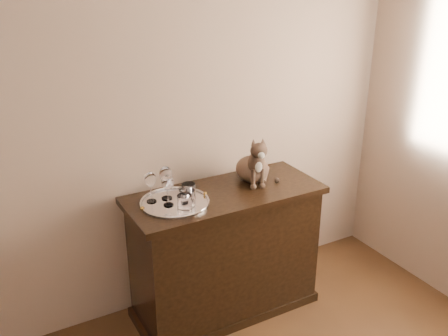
# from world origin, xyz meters

# --- Properties ---
(wall_back) EXTENTS (4.00, 0.10, 2.70)m
(wall_back) POSITION_xyz_m (0.00, 2.25, 1.35)
(wall_back) COLOR #BEA38E
(wall_back) RESTS_ON ground
(sideboard) EXTENTS (1.20, 0.50, 0.85)m
(sideboard) POSITION_xyz_m (0.60, 1.94, 0.42)
(sideboard) COLOR black
(sideboard) RESTS_ON ground
(tray) EXTENTS (0.40, 0.40, 0.01)m
(tray) POSITION_xyz_m (0.27, 1.94, 0.85)
(tray) COLOR silver
(tray) RESTS_ON sideboard
(wine_glass_a) EXTENTS (0.07, 0.07, 0.18)m
(wine_glass_a) POSITION_xyz_m (0.16, 2.02, 0.95)
(wine_glass_a) COLOR white
(wine_glass_a) RESTS_ON tray
(wine_glass_b) EXTENTS (0.08, 0.08, 0.20)m
(wine_glass_b) POSITION_xyz_m (0.25, 2.01, 0.96)
(wine_glass_b) COLOR silver
(wine_glass_b) RESTS_ON tray
(wine_glass_d) EXTENTS (0.07, 0.07, 0.19)m
(wine_glass_d) POSITION_xyz_m (0.23, 1.93, 0.95)
(wine_glass_d) COLOR silver
(wine_glass_d) RESTS_ON tray
(tumbler_a) EXTENTS (0.09, 0.09, 0.10)m
(tumbler_a) POSITION_xyz_m (0.32, 1.87, 0.91)
(tumbler_a) COLOR white
(tumbler_a) RESTS_ON tray
(tumbler_b) EXTENTS (0.08, 0.08, 0.09)m
(tumbler_b) POSITION_xyz_m (0.28, 1.82, 0.90)
(tumbler_b) COLOR silver
(tumbler_b) RESTS_ON tray
(tumbler_c) EXTENTS (0.08, 0.08, 0.09)m
(tumbler_c) POSITION_xyz_m (0.37, 1.95, 0.90)
(tumbler_c) COLOR white
(tumbler_c) RESTS_ON tray
(cat) EXTENTS (0.38, 0.36, 0.31)m
(cat) POSITION_xyz_m (0.83, 2.01, 1.01)
(cat) COLOR brown
(cat) RESTS_ON sideboard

